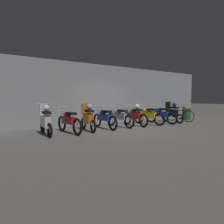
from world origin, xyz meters
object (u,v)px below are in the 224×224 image
(motorbike_slot_3, at_px, (104,118))
(motorbike_slot_7, at_px, (161,114))
(motorbike_slot_1, at_px, (69,121))
(motorbike_slot_8, at_px, (172,112))
(motorbike_slot_0, at_px, (46,120))
(motorbike_slot_5, at_px, (135,115))
(motorbike_slot_4, at_px, (119,117))
(trash_bin, at_px, (186,114))
(motorbike_slot_2, at_px, (88,117))
(bicycle, at_px, (180,115))
(motorbike_slot_6, at_px, (148,115))

(motorbike_slot_3, distance_m, motorbike_slot_7, 3.52)
(motorbike_slot_1, height_order, motorbike_slot_8, motorbike_slot_8)
(motorbike_slot_0, xyz_separation_m, motorbike_slot_5, (4.40, 0.07, -0.04))
(motorbike_slot_3, height_order, motorbike_slot_4, same)
(motorbike_slot_4, xyz_separation_m, motorbike_slot_5, (0.88, -0.11, 0.03))
(motorbike_slot_4, height_order, trash_bin, motorbike_slot_4)
(motorbike_slot_3, bearing_deg, motorbike_slot_4, 3.67)
(motorbike_slot_1, distance_m, motorbike_slot_2, 0.89)
(bicycle, relative_size, trash_bin, 2.32)
(motorbike_slot_0, height_order, motorbike_slot_1, motorbike_slot_0)
(motorbike_slot_4, relative_size, motorbike_slot_6, 1.01)
(motorbike_slot_0, relative_size, bicycle, 0.99)
(motorbike_slot_1, bearing_deg, motorbike_slot_0, 174.80)
(bicycle, bearing_deg, motorbike_slot_1, -179.09)
(motorbike_slot_1, bearing_deg, motorbike_slot_2, 6.60)
(motorbike_slot_0, xyz_separation_m, motorbike_slot_1, (0.88, -0.08, -0.07))
(motorbike_slot_3, height_order, motorbike_slot_8, motorbike_slot_8)
(motorbike_slot_6, distance_m, bicycle, 2.60)
(motorbike_slot_8, bearing_deg, motorbike_slot_0, 179.58)
(motorbike_slot_6, xyz_separation_m, motorbike_slot_8, (1.77, -0.07, 0.08))
(motorbike_slot_8, height_order, bicycle, motorbike_slot_8)
(motorbike_slot_1, height_order, motorbike_slot_4, same)
(motorbike_slot_6, xyz_separation_m, bicycle, (2.60, 0.01, -0.13))
(motorbike_slot_0, height_order, motorbike_slot_3, motorbike_slot_0)
(motorbike_slot_4, bearing_deg, motorbike_slot_6, -5.13)
(motorbike_slot_4, distance_m, motorbike_slot_5, 0.89)
(motorbike_slot_4, relative_size, trash_bin, 2.66)
(motorbike_slot_0, height_order, motorbike_slot_2, motorbike_slot_2)
(motorbike_slot_8, bearing_deg, motorbike_slot_4, 176.23)
(motorbike_slot_7, bearing_deg, motorbike_slot_8, -1.74)
(motorbike_slot_1, relative_size, bicycle, 1.15)
(bicycle, bearing_deg, motorbike_slot_3, 178.98)
(motorbike_slot_4, distance_m, motorbike_slot_8, 3.53)
(motorbike_slot_1, bearing_deg, motorbike_slot_6, 1.34)
(motorbike_slot_2, height_order, motorbike_slot_8, same)
(motorbike_slot_7, height_order, trash_bin, motorbike_slot_7)
(motorbike_slot_5, bearing_deg, trash_bin, 4.11)
(motorbike_slot_0, height_order, trash_bin, motorbike_slot_0)
(motorbike_slot_2, relative_size, motorbike_slot_8, 1.00)
(motorbike_slot_2, height_order, motorbike_slot_6, motorbike_slot_2)
(motorbike_slot_7, height_order, bicycle, motorbike_slot_7)
(motorbike_slot_0, relative_size, trash_bin, 2.30)
(motorbike_slot_1, height_order, motorbike_slot_2, motorbike_slot_2)
(motorbike_slot_3, xyz_separation_m, bicycle, (5.23, -0.09, -0.13))
(motorbike_slot_5, relative_size, motorbike_slot_7, 1.01)
(motorbike_slot_7, distance_m, bicycle, 1.72)
(motorbike_slot_2, relative_size, motorbike_slot_6, 0.87)
(motorbike_slot_4, height_order, bicycle, motorbike_slot_4)
(motorbike_slot_2, xyz_separation_m, motorbike_slot_7, (4.39, -0.05, -0.08))
(motorbike_slot_0, xyz_separation_m, motorbike_slot_3, (2.64, 0.12, -0.07))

